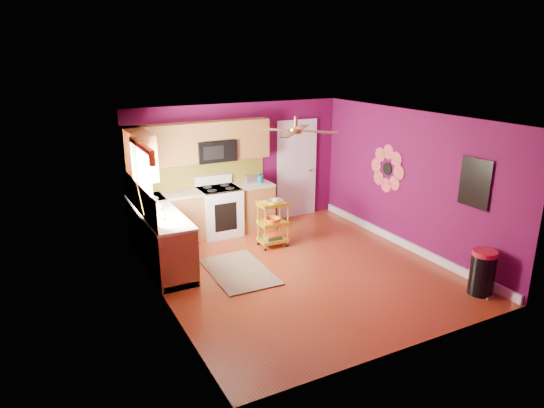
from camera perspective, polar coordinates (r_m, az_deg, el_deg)
ground at (r=8.09m, az=3.29°, el=-7.76°), size 5.00×5.00×0.00m
room_envelope at (r=7.55m, az=3.68°, el=3.56°), size 4.54×5.04×2.52m
lower_cabinets at (r=8.96m, az=-10.10°, el=-2.43°), size 2.81×2.31×0.94m
electric_range at (r=9.51m, az=-6.20°, el=-0.78°), size 0.76×0.66×1.13m
upper_cabinetry at (r=8.97m, az=-10.62°, el=6.60°), size 2.80×2.30×1.26m
left_window at (r=7.68m, az=-15.08°, el=4.02°), size 0.08×1.35×1.08m
panel_door at (r=10.41m, az=2.90°, el=4.01°), size 0.95×0.11×2.15m
right_wall_art at (r=8.67m, az=17.44°, el=3.32°), size 0.04×2.74×1.04m
ceiling_fan at (r=7.58m, az=2.81°, el=8.70°), size 1.01×1.01×0.26m
shag_rug at (r=8.02m, az=-3.92°, el=-7.89°), size 0.95×1.52×0.02m
rolling_cart at (r=8.87m, az=0.14°, el=-2.10°), size 0.52×0.38×0.92m
trash_can at (r=7.84m, az=23.50°, el=-7.40°), size 0.41×0.42×0.68m
teal_kettle at (r=9.69m, az=-1.56°, el=2.99°), size 0.18×0.18×0.21m
toaster at (r=9.61m, az=-2.58°, el=2.89°), size 0.22×0.15×0.18m
soap_bottle_a at (r=8.19m, az=-13.24°, el=-0.19°), size 0.08×0.08×0.17m
soap_bottle_b at (r=8.19m, az=-13.23°, el=-0.27°), size 0.12×0.12×0.15m
counter_dish at (r=8.74m, az=-14.09°, el=0.50°), size 0.26×0.26×0.06m
counter_cup at (r=7.75m, az=-12.84°, el=-1.45°), size 0.12×0.12×0.10m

